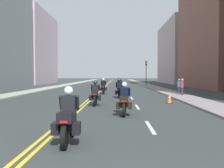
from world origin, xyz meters
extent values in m
plane|color=#313838|center=(0.00, 48.00, 0.00)|extent=(264.00, 264.00, 0.00)
cube|color=#9DA68E|center=(-8.02, 48.00, 0.06)|extent=(2.26, 144.00, 0.12)
cube|color=gray|center=(8.02, 48.00, 0.06)|extent=(2.26, 144.00, 0.12)
cube|color=yellow|center=(-0.12, 48.00, 0.00)|extent=(0.12, 132.00, 0.01)
cube|color=yellow|center=(0.12, 48.00, 0.00)|extent=(0.12, 132.00, 0.01)
cube|color=silver|center=(3.44, 8.00, 0.00)|extent=(0.14, 2.40, 0.01)
cube|color=silver|center=(3.44, 14.00, 0.00)|extent=(0.14, 2.40, 0.01)
cube|color=silver|center=(3.44, 20.00, 0.00)|extent=(0.14, 2.40, 0.01)
cube|color=silver|center=(3.44, 26.00, 0.00)|extent=(0.14, 2.40, 0.01)
cube|color=silver|center=(3.44, 32.00, 0.00)|extent=(0.14, 2.40, 0.01)
cube|color=silver|center=(3.44, 38.00, 0.00)|extent=(0.14, 2.40, 0.01)
cube|color=silver|center=(3.44, 44.00, 0.00)|extent=(0.14, 2.40, 0.01)
cube|color=silver|center=(3.44, 50.00, 0.00)|extent=(0.14, 2.40, 0.01)
cube|color=silver|center=(3.44, 56.00, 0.00)|extent=(0.14, 2.40, 0.01)
cube|color=#BFA5B8|center=(-17.96, 57.43, 8.36)|extent=(7.68, 18.76, 16.71)
cube|color=#2D3847|center=(-21.82, 57.43, 4.18)|extent=(0.04, 15.76, 0.90)
cube|color=#2D3847|center=(-21.82, 57.43, 8.77)|extent=(0.04, 15.76, 0.90)
cube|color=#2D3847|center=(-21.82, 57.43, 13.37)|extent=(0.04, 15.76, 0.90)
cube|color=#C6ACAD|center=(17.65, 61.76, 7.52)|extent=(7.06, 21.93, 15.03)
cube|color=#2D3847|center=(21.20, 61.76, 3.76)|extent=(0.04, 18.43, 0.90)
cube|color=#2D3847|center=(21.20, 61.76, 7.89)|extent=(0.04, 18.43, 0.90)
cube|color=#2D3847|center=(21.20, 61.76, 12.03)|extent=(0.04, 18.43, 0.90)
cylinder|color=black|center=(0.78, 6.57, 0.33)|extent=(0.15, 0.66, 0.65)
cylinder|color=black|center=(0.84, 5.09, 0.33)|extent=(0.15, 0.66, 0.65)
cube|color=silver|center=(0.78, 6.57, 0.67)|extent=(0.15, 0.33, 0.04)
cube|color=black|center=(0.81, 5.83, 0.61)|extent=(0.37, 1.14, 0.40)
cube|color=black|center=(0.83, 5.16, 0.83)|extent=(0.41, 0.38, 0.28)
cube|color=red|center=(0.84, 4.97, 0.75)|extent=(0.20, 0.04, 0.06)
cube|color=black|center=(0.54, 5.37, 0.51)|extent=(0.22, 0.45, 0.32)
cube|color=black|center=(1.10, 5.40, 0.51)|extent=(0.22, 0.45, 0.32)
cube|color=#B2C1CC|center=(0.79, 6.30, 0.99)|extent=(0.36, 0.14, 0.36)
cube|color=black|center=(0.81, 5.78, 1.08)|extent=(0.41, 0.28, 0.55)
cylinder|color=black|center=(0.56, 5.92, 1.13)|extent=(0.11, 0.28, 0.45)
cylinder|color=black|center=(1.04, 5.94, 1.13)|extent=(0.11, 0.28, 0.45)
sphere|color=white|center=(0.81, 5.81, 1.50)|extent=(0.26, 0.26, 0.26)
cylinder|color=black|center=(2.61, 11.75, 0.33)|extent=(0.18, 0.66, 0.66)
cylinder|color=black|center=(2.52, 10.21, 0.33)|extent=(0.18, 0.66, 0.66)
cube|color=silver|center=(2.61, 11.75, 0.68)|extent=(0.16, 0.33, 0.04)
cube|color=black|center=(2.57, 10.98, 0.61)|extent=(0.39, 1.19, 0.40)
cube|color=black|center=(2.53, 10.29, 0.83)|extent=(0.42, 0.38, 0.28)
cube|color=red|center=(2.51, 10.10, 0.75)|extent=(0.20, 0.04, 0.06)
cube|color=black|center=(2.26, 10.53, 0.51)|extent=(0.23, 0.45, 0.32)
cube|color=black|center=(2.82, 10.50, 0.51)|extent=(0.23, 0.45, 0.32)
cube|color=#B2C1CC|center=(2.60, 11.48, 0.99)|extent=(0.37, 0.14, 0.36)
cube|color=black|center=(2.56, 10.93, 1.08)|extent=(0.41, 0.28, 0.54)
cylinder|color=black|center=(2.33, 11.09, 1.13)|extent=(0.12, 0.29, 0.45)
cylinder|color=black|center=(2.81, 11.07, 1.13)|extent=(0.12, 0.29, 0.45)
sphere|color=white|center=(2.56, 10.96, 1.49)|extent=(0.26, 0.26, 0.26)
cylinder|color=black|center=(0.75, 15.68, 0.34)|extent=(0.15, 0.68, 0.67)
cylinder|color=black|center=(0.80, 14.19, 0.34)|extent=(0.15, 0.68, 0.67)
cube|color=silver|center=(0.75, 15.68, 0.69)|extent=(0.15, 0.32, 0.04)
cube|color=black|center=(0.77, 14.93, 0.62)|extent=(0.36, 1.14, 0.40)
cube|color=black|center=(0.79, 14.26, 0.84)|extent=(0.41, 0.37, 0.28)
cube|color=red|center=(0.80, 14.07, 0.76)|extent=(0.20, 0.04, 0.06)
cube|color=black|center=(0.51, 14.47, 0.52)|extent=(0.21, 0.45, 0.32)
cube|color=black|center=(1.07, 14.49, 0.52)|extent=(0.21, 0.45, 0.32)
cube|color=#B2C1CC|center=(0.76, 15.41, 1.00)|extent=(0.36, 0.13, 0.36)
cube|color=black|center=(0.77, 14.88, 1.08)|extent=(0.41, 0.27, 0.52)
cylinder|color=black|center=(0.53, 15.02, 1.13)|extent=(0.11, 0.28, 0.45)
cylinder|color=black|center=(1.01, 15.04, 1.13)|extent=(0.11, 0.28, 0.45)
sphere|color=black|center=(0.77, 14.91, 1.48)|extent=(0.26, 0.26, 0.26)
cylinder|color=black|center=(2.35, 20.98, 0.30)|extent=(0.15, 0.61, 0.61)
cylinder|color=black|center=(2.39, 19.53, 0.30)|extent=(0.15, 0.61, 0.61)
cube|color=silver|center=(2.35, 20.98, 0.63)|extent=(0.15, 0.32, 0.04)
cube|color=black|center=(2.37, 20.26, 0.58)|extent=(0.35, 1.11, 0.40)
cube|color=black|center=(2.39, 19.61, 0.80)|extent=(0.41, 0.37, 0.28)
cube|color=red|center=(2.40, 19.42, 0.72)|extent=(0.20, 0.04, 0.06)
cube|color=black|center=(2.10, 19.82, 0.48)|extent=(0.21, 0.45, 0.32)
cube|color=black|center=(2.66, 19.83, 0.48)|extent=(0.21, 0.45, 0.32)
cube|color=#B2C1CC|center=(2.36, 20.72, 0.96)|extent=(0.36, 0.13, 0.36)
cube|color=black|center=(2.37, 20.21, 1.08)|extent=(0.41, 0.27, 0.60)
cylinder|color=black|center=(2.13, 20.35, 1.13)|extent=(0.11, 0.28, 0.45)
cylinder|color=black|center=(2.61, 20.37, 1.13)|extent=(0.11, 0.28, 0.45)
sphere|color=black|center=(2.37, 20.24, 1.52)|extent=(0.26, 0.26, 0.26)
cylinder|color=black|center=(0.75, 25.83, 0.32)|extent=(0.12, 0.64, 0.64)
cylinder|color=black|center=(0.74, 24.31, 0.32)|extent=(0.12, 0.64, 0.64)
cube|color=silver|center=(0.75, 25.83, 0.66)|extent=(0.14, 0.32, 0.04)
cube|color=black|center=(0.75, 25.07, 0.60)|extent=(0.33, 1.15, 0.40)
cube|color=black|center=(0.74, 24.39, 0.82)|extent=(0.40, 0.36, 0.28)
cube|color=red|center=(0.74, 24.20, 0.74)|extent=(0.20, 0.03, 0.06)
cube|color=black|center=(0.46, 24.62, 0.50)|extent=(0.20, 0.44, 0.32)
cube|color=black|center=(1.02, 24.62, 0.50)|extent=(0.20, 0.44, 0.32)
cube|color=#B2C1CC|center=(0.75, 25.55, 0.98)|extent=(0.36, 0.12, 0.36)
cube|color=black|center=(0.75, 25.02, 1.10)|extent=(0.40, 0.26, 0.60)
cylinder|color=black|center=(0.51, 25.17, 1.15)|extent=(0.10, 0.28, 0.45)
cylinder|color=black|center=(0.99, 25.17, 1.15)|extent=(0.10, 0.28, 0.45)
sphere|color=white|center=(0.75, 25.05, 1.54)|extent=(0.26, 0.26, 0.26)
cylinder|color=black|center=(2.46, 30.35, 0.34)|extent=(0.14, 0.68, 0.67)
cylinder|color=black|center=(2.55, 28.77, 0.34)|extent=(0.14, 0.68, 0.67)
cube|color=silver|center=(2.46, 30.35, 0.69)|extent=(0.16, 0.33, 0.04)
cube|color=black|center=(2.50, 29.56, 0.62)|extent=(0.39, 1.22, 0.40)
cube|color=black|center=(2.54, 28.85, 0.84)|extent=(0.42, 0.38, 0.28)
cube|color=red|center=(2.55, 28.66, 0.76)|extent=(0.20, 0.04, 0.06)
cube|color=black|center=(2.25, 29.07, 0.52)|extent=(0.22, 0.45, 0.32)
cube|color=black|center=(2.81, 29.10, 0.52)|extent=(0.22, 0.45, 0.32)
cube|color=#B2C1CC|center=(2.47, 30.06, 1.00)|extent=(0.37, 0.14, 0.36)
cube|color=black|center=(2.50, 29.51, 1.10)|extent=(0.41, 0.28, 0.58)
cylinder|color=black|center=(2.26, 29.65, 1.15)|extent=(0.12, 0.29, 0.45)
cylinder|color=black|center=(2.74, 29.67, 1.15)|extent=(0.12, 0.29, 0.45)
sphere|color=black|center=(2.50, 29.54, 1.53)|extent=(0.26, 0.26, 0.26)
cube|color=black|center=(5.83, 16.02, 0.01)|extent=(0.38, 0.38, 0.03)
cone|color=orange|center=(5.83, 16.02, 0.35)|extent=(0.30, 0.30, 0.64)
cylinder|color=white|center=(5.83, 16.02, 0.43)|extent=(0.20, 0.20, 0.08)
cylinder|color=black|center=(7.29, 42.56, 1.87)|extent=(0.12, 0.12, 3.75)
cube|color=black|center=(7.29, 42.56, 4.10)|extent=(0.28, 0.28, 0.80)
sphere|color=yellow|center=(7.29, 42.41, 4.10)|extent=(0.18, 0.18, 0.18)
cube|color=#2B2330|center=(8.45, 23.88, 0.39)|extent=(0.29, 0.22, 0.77)
cube|color=#375C9D|center=(8.45, 23.88, 1.08)|extent=(0.37, 0.24, 0.61)
sphere|color=tan|center=(8.45, 23.88, 1.51)|extent=(0.22, 0.22, 0.22)
cube|color=#242A35|center=(8.29, 22.06, 0.39)|extent=(0.28, 0.33, 0.79)
cube|color=#AD333B|center=(8.29, 22.06, 1.10)|extent=(0.33, 0.41, 0.62)
sphere|color=tan|center=(8.29, 22.06, 1.53)|extent=(0.22, 0.22, 0.22)
camera|label=1|loc=(2.21, -1.32, 1.93)|focal=40.00mm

